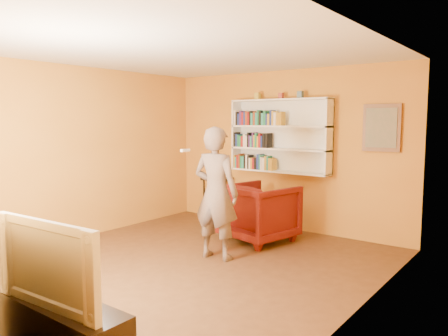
{
  "coord_description": "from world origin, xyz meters",
  "views": [
    {
      "loc": [
        3.69,
        -4.06,
        1.86
      ],
      "look_at": [
        0.04,
        0.75,
        1.2
      ],
      "focal_mm": 35.0,
      "sensor_mm": 36.0,
      "label": 1
    }
  ],
  "objects": [
    {
      "name": "tv_cabinet",
      "position": [
        0.74,
        -2.25,
        0.23
      ],
      "size": [
        1.29,
        0.39,
        0.46
      ],
      "primitive_type": "cube",
      "color": "black",
      "rests_on": "ground"
    },
    {
      "name": "ornament_left",
      "position": [
        -0.44,
        2.35,
        2.27
      ],
      "size": [
        0.09,
        0.09,
        0.12
      ],
      "primitive_type": "cube",
      "color": "gold",
      "rests_on": "bookshelf"
    },
    {
      "name": "ruby_lustre",
      "position": [
        -1.26,
        2.25,
        0.98
      ],
      "size": [
        0.15,
        0.15,
        0.24
      ],
      "color": "maroon",
      "rests_on": "console_table"
    },
    {
      "name": "bookshelf",
      "position": [
        0.0,
        2.41,
        1.59
      ],
      "size": [
        1.8,
        0.29,
        1.23
      ],
      "color": "white",
      "rests_on": "room_shell"
    },
    {
      "name": "console_table",
      "position": [
        -1.26,
        2.25,
        0.67
      ],
      "size": [
        0.49,
        0.38,
        0.81
      ],
      "color": "black",
      "rests_on": "ground"
    },
    {
      "name": "books_row_lower",
      "position": [
        -0.47,
        2.3,
        1.13
      ],
      "size": [
        0.79,
        0.19,
        0.27
      ],
      "color": "#BD8E25",
      "rests_on": "bookshelf"
    },
    {
      "name": "room_shell",
      "position": [
        0.0,
        0.0,
        1.02
      ],
      "size": [
        5.3,
        5.8,
        2.88
      ],
      "color": "#492D17",
      "rests_on": "ground"
    },
    {
      "name": "person",
      "position": [
        0.13,
        0.46,
        0.89
      ],
      "size": [
        0.7,
        0.51,
        1.78
      ],
      "primitive_type": "imported",
      "rotation": [
        0.0,
        0.0,
        3.27
      ],
      "color": "brown",
      "rests_on": "ground"
    },
    {
      "name": "game_remote",
      "position": [
        -0.15,
        0.16,
        1.47
      ],
      "size": [
        0.04,
        0.15,
        0.04
      ],
      "primitive_type": "cube",
      "color": "white",
      "rests_on": "person"
    },
    {
      "name": "framed_painting",
      "position": [
        1.65,
        2.46,
        1.75
      ],
      "size": [
        0.55,
        0.05,
        0.7
      ],
      "color": "brown",
      "rests_on": "room_shell"
    },
    {
      "name": "television",
      "position": [
        0.74,
        -2.25,
        0.79
      ],
      "size": [
        1.17,
        0.22,
        0.67
      ],
      "primitive_type": "imported",
      "rotation": [
        0.0,
        0.0,
        0.06
      ],
      "color": "black",
      "rests_on": "tv_cabinet"
    },
    {
      "name": "books_row_middle",
      "position": [
        -0.5,
        2.31,
        1.51
      ],
      "size": [
        0.69,
        0.19,
        0.26
      ],
      "color": "black",
      "rests_on": "bookshelf"
    },
    {
      "name": "ornament_centre",
      "position": [
        0.02,
        2.35,
        2.26
      ],
      "size": [
        0.07,
        0.07,
        0.1
      ],
      "primitive_type": "cube",
      "color": "#9D3A34",
      "rests_on": "bookshelf"
    },
    {
      "name": "ornament_right",
      "position": [
        0.37,
        2.35,
        2.27
      ],
      "size": [
        0.08,
        0.08,
        0.11
      ],
      "primitive_type": "cube",
      "color": "slate",
      "rests_on": "bookshelf"
    },
    {
      "name": "books_row_upper",
      "position": [
        -0.4,
        2.3,
        1.89
      ],
      "size": [
        0.96,
        0.19,
        0.27
      ],
      "color": "white",
      "rests_on": "bookshelf"
    },
    {
      "name": "armchair",
      "position": [
        0.13,
        1.54,
        0.45
      ],
      "size": [
        1.14,
        1.16,
        0.89
      ],
      "primitive_type": "imported",
      "rotation": [
        0.0,
        0.0,
        2.93
      ],
      "color": "#480505",
      "rests_on": "ground"
    }
  ]
}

